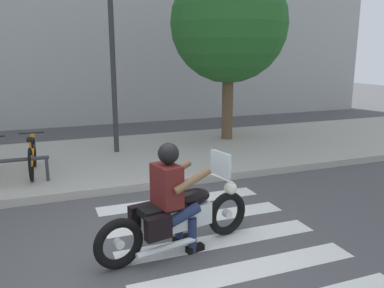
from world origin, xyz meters
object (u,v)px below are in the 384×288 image
tree_near_rack (229,24)px  street_lamp (112,47)px  rider (173,190)px  bicycle_3 (32,157)px  motorcycle (178,217)px

tree_near_rack → street_lamp: bearing=-172.8°
rider → tree_near_rack: (3.36, 5.34, 2.40)m
bicycle_3 → street_lamp: 3.08m
motorcycle → tree_near_rack: size_ratio=0.46×
street_lamp → tree_near_rack: 3.24m
bicycle_3 → tree_near_rack: bearing=18.1°
street_lamp → motorcycle: bearing=-91.5°
street_lamp → tree_near_rack: (3.15, 0.40, 0.61)m
street_lamp → tree_near_rack: tree_near_rack is taller
motorcycle → bicycle_3: (-1.74, 3.68, 0.05)m
motorcycle → bicycle_3: size_ratio=1.33×
street_lamp → tree_near_rack: size_ratio=0.90×
bicycle_3 → tree_near_rack: tree_near_rack is taller
motorcycle → street_lamp: street_lamp is taller
motorcycle → rider: (-0.08, -0.01, 0.36)m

